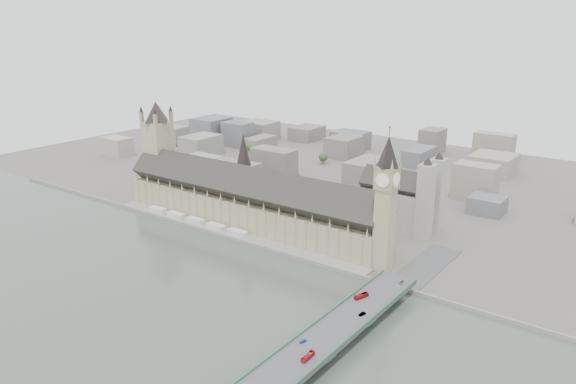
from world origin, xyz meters
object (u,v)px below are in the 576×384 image
Objects in this scene: elizabeth_tower at (386,194)px; westminster_abbey at (402,201)px; car_approach at (402,282)px; red_bus_north at (361,296)px; victoria_tower at (158,146)px; car_silver at (362,314)px; red_bus_south at (308,357)px; westminster_bridge at (344,328)px; car_blue at (303,341)px; palace_of_westminster at (249,201)px.

westminster_abbey is at bearing 107.29° from elizabeth_tower.
elizabeth_tower is at bearing 125.84° from car_approach.
elizabeth_tower is 82.51m from red_bus_north.
victoria_tower is 310.07m from car_silver.
elizabeth_tower is at bearing 100.31° from red_bus_south.
car_silver is at bearing -70.63° from elizabeth_tower.
elizabeth_tower is 10.14× the size of red_bus_north.
westminster_abbey is 159.92m from red_bus_north.
victoria_tower is 294.25m from red_bus_north.
westminster_abbey reaches higher than car_silver.
car_approach is (1.19, 107.65, -0.70)m from red_bus_south.
westminster_bridge is at bearing -74.36° from westminster_abbey.
westminster_bridge is at bearing 94.92° from red_bus_south.
westminster_bridge is at bearing -75.89° from elizabeth_tower.
elizabeth_tower reaches higher than car_silver.
westminster_abbey reaches higher than car_blue.
westminster_bridge is 31.04m from red_bus_north.
red_bus_north is 2.54× the size of car_blue.
red_bus_north is at bearing 107.96° from car_blue.
car_blue is (45.02, -215.32, -14.12)m from westminster_abbey.
westminster_bridge is 31.79× the size of red_bus_south.
red_bus_north is at bearing 96.41° from red_bus_south.
red_bus_north is (-5.25, 29.87, 6.60)m from westminster_bridge.
car_blue reaches higher than westminster_bridge.
elizabeth_tower is 25.76× the size of car_blue.
red_bus_north is 35.65m from car_approach.
palace_of_westminster is 175.13m from red_bus_north.
car_silver is (11.55, 44.42, 0.09)m from car_blue.
car_silver is at bearing 87.96° from red_bus_south.
elizabeth_tower is 1.07× the size of victoria_tower.
palace_of_westminster is at bearing -145.83° from westminster_abbey.
westminster_abbey is at bearing 124.92° from red_bus_north.
westminster_abbey is (-51.08, 182.50, 19.96)m from westminster_bridge.
victoria_tower is at bearing 170.93° from car_blue.
red_bus_south reaches higher than westminster_bridge.
car_approach reaches higher than westminster_bridge.
red_bus_north is at bearing 136.52° from car_silver.
palace_of_westminster reaches higher than red_bus_north.
car_approach is (290.05, -49.83, -44.23)m from victoria_tower.
westminster_abbey is 13.63× the size of car_approach.
palace_of_westminster is at bearing 166.35° from car_silver.
elizabeth_tower is at bearing 125.43° from car_silver.
palace_of_westminster is 126.41m from victoria_tower.
red_bus_north is 74.53m from red_bus_south.
car_silver is (0.64, 55.57, -0.62)m from red_bus_south.
westminster_abbey is 233.67m from red_bus_south.
red_bus_south is 2.45× the size of car_blue.
car_approach is (12.10, 96.49, 0.01)m from car_blue.
car_approach is at bearing 84.57° from westminster_bridge.
car_approach is at bearing 87.98° from red_bus_south.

